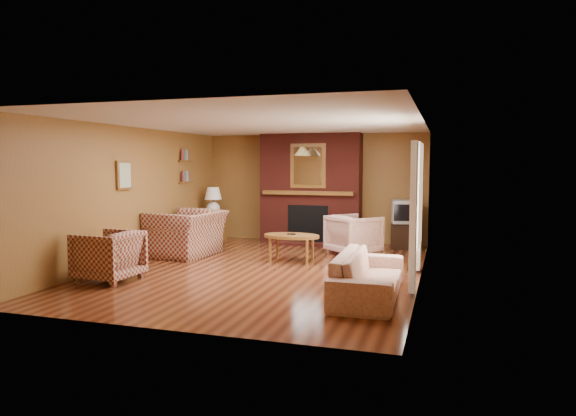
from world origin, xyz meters
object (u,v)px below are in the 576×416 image
(plaid_loveseat, at_px, (187,233))
(plaid_armchair, at_px, (108,256))
(floral_armchair, at_px, (354,235))
(table_lamp, at_px, (213,200))
(fireplace, at_px, (311,189))
(side_table, at_px, (214,229))
(crt_tv, at_px, (405,212))
(tv_stand, at_px, (404,236))
(floral_sofa, at_px, (369,275))
(coffee_table, at_px, (292,238))

(plaid_loveseat, relative_size, plaid_armchair, 1.57)
(floral_armchair, xyz_separation_m, table_lamp, (-3.28, 0.69, 0.56))
(fireplace, height_order, side_table, fireplace)
(floral_armchair, bearing_deg, plaid_loveseat, 59.63)
(fireplace, xyz_separation_m, crt_tv, (2.05, -0.19, -0.42))
(table_lamp, xyz_separation_m, tv_stand, (4.15, 0.35, -0.68))
(fireplace, xyz_separation_m, tv_stand, (2.05, -0.18, -0.92))
(fireplace, relative_size, floral_sofa, 1.21)
(side_table, height_order, tv_stand, side_table)
(fireplace, distance_m, coffee_table, 2.35)
(fireplace, height_order, table_lamp, fireplace)
(side_table, bearing_deg, table_lamp, 0.00)
(side_table, bearing_deg, crt_tv, 4.74)
(plaid_armchair, height_order, floral_sofa, plaid_armchair)
(crt_tv, bearing_deg, floral_sofa, -92.12)
(plaid_loveseat, relative_size, side_table, 2.20)
(fireplace, distance_m, floral_sofa, 4.73)
(coffee_table, bearing_deg, plaid_armchair, -134.07)
(plaid_loveseat, bearing_deg, table_lamp, -165.81)
(plaid_armchair, distance_m, floral_armchair, 4.51)
(fireplace, bearing_deg, floral_sofa, -65.88)
(crt_tv, bearing_deg, plaid_loveseat, -152.40)
(table_lamp, bearing_deg, plaid_loveseat, -81.61)
(floral_armchair, distance_m, table_lamp, 3.39)
(plaid_loveseat, xyz_separation_m, tv_stand, (3.90, 2.04, -0.16))
(side_table, xyz_separation_m, crt_tv, (4.15, 0.34, 0.47))
(coffee_table, bearing_deg, floral_sofa, -50.52)
(tv_stand, bearing_deg, fireplace, 178.54)
(fireplace, distance_m, floral_armchair, 1.87)
(floral_armchair, relative_size, crt_tv, 1.46)
(table_lamp, bearing_deg, floral_sofa, -42.84)
(side_table, xyz_separation_m, tv_stand, (4.15, 0.35, -0.03))
(plaid_armchair, xyz_separation_m, floral_armchair, (3.13, 3.24, 0.01))
(fireplace, xyz_separation_m, table_lamp, (-2.10, -0.53, -0.24))
(tv_stand, distance_m, crt_tv, 0.50)
(floral_sofa, distance_m, crt_tv, 4.08)
(fireplace, bearing_deg, tv_stand, -5.15)
(plaid_armchair, xyz_separation_m, floral_sofa, (3.85, 0.22, -0.09))
(floral_sofa, bearing_deg, floral_armchair, 12.40)
(coffee_table, xyz_separation_m, side_table, (-2.33, 1.68, -0.13))
(fireplace, xyz_separation_m, side_table, (-2.10, -0.53, -0.88))
(fireplace, bearing_deg, floral_armchair, -46.11)
(floral_sofa, xyz_separation_m, table_lamp, (-4.00, 3.71, 0.65))
(plaid_loveseat, distance_m, plaid_armchair, 2.24)
(fireplace, relative_size, side_table, 4.04)
(fireplace, height_order, plaid_armchair, fireplace)
(coffee_table, bearing_deg, table_lamp, 144.17)
(crt_tv, bearing_deg, table_lamp, -175.26)
(side_table, bearing_deg, fireplace, 14.29)
(fireplace, distance_m, side_table, 2.34)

